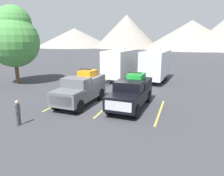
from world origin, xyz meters
TOP-DOWN VIEW (x-y plane):
  - ground_plane at (0.00, 0.00)m, footprint 240.00×240.00m
  - pickup_truck_a at (-2.19, -0.16)m, footprint 2.40×5.34m
  - pickup_truck_b at (1.75, 0.37)m, footprint 2.40×5.75m
  - lot_stripe_a at (-3.95, -0.07)m, footprint 0.12×5.50m
  - lot_stripe_b at (0.00, -0.07)m, footprint 0.12×5.50m
  - lot_stripe_c at (3.95, -0.07)m, footprint 0.12×5.50m
  - camper_trailer_a at (-2.13, 10.21)m, footprint 2.95×7.43m
  - camper_trailer_b at (2.14, 10.76)m, footprint 2.99×7.76m
  - person_a at (-3.79, -5.25)m, footprint 0.22×0.34m
  - tree_a at (-12.65, 4.45)m, footprint 5.58×5.58m
  - mountain_ridge at (2.40, 88.72)m, footprint 143.33×48.09m

SIDE VIEW (x-z plane):
  - ground_plane at x=0.00m, z-range 0.00..0.00m
  - lot_stripe_a at x=-3.95m, z-range 0.00..0.01m
  - lot_stripe_b at x=0.00m, z-range 0.00..0.01m
  - lot_stripe_c at x=3.95m, z-range 0.00..0.01m
  - person_a at x=-3.79m, z-range 0.12..1.68m
  - pickup_truck_b at x=1.75m, z-range -0.09..2.45m
  - pickup_truck_a at x=-2.19m, z-range -0.10..2.59m
  - camper_trailer_b at x=2.14m, z-range 0.10..4.01m
  - camper_trailer_a at x=-2.13m, z-range 0.10..4.04m
  - tree_a at x=-12.65m, z-range 0.88..9.48m
  - mountain_ridge at x=2.40m, z-range -1.43..15.56m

